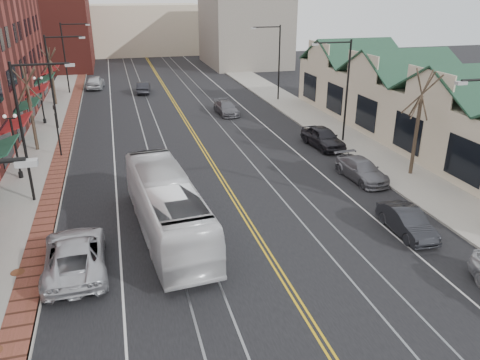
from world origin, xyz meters
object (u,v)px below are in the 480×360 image
transit_bus (167,207)px  parked_car_c (362,170)px  parked_suv (75,255)px  parked_car_b (407,222)px  parked_car_d (323,137)px

transit_bus → parked_car_c: bearing=-167.5°
parked_suv → transit_bus: bearing=-154.3°
transit_bus → parked_suv: transit_bus is taller
parked_suv → parked_car_b: bearing=175.2°
transit_bus → parked_car_c: size_ratio=2.40×
parked_suv → parked_car_b: parked_suv is taller
parked_car_d → transit_bus: bearing=-146.4°
parked_car_c → parked_car_d: parked_car_d is taller
transit_bus → parked_car_b: size_ratio=2.77×
transit_bus → parked_car_d: 17.58m
parked_suv → parked_car_d: 22.43m
parked_car_b → parked_car_d: size_ratio=0.85×
parked_car_c → parked_car_d: bearing=82.8°
transit_bus → parked_car_d: (13.62, 11.09, -0.75)m
transit_bus → parked_suv: 5.00m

